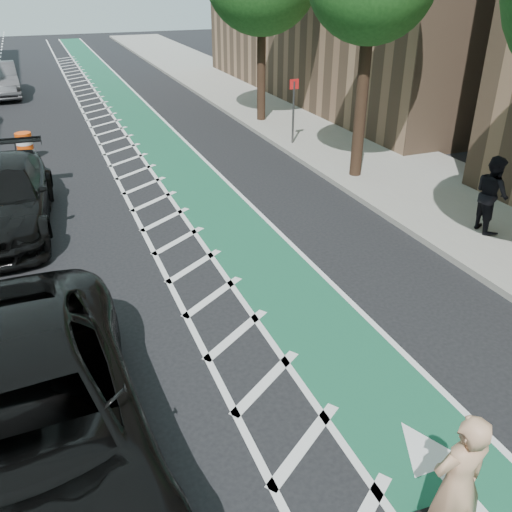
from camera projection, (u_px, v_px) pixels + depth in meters
ground at (175, 407)px, 8.23m from camera, size 120.00×120.00×0.00m
bike_lane at (189, 178)px, 17.44m from camera, size 2.00×90.00×0.01m
buffer_strip at (143, 184)px, 16.95m from camera, size 1.40×90.00×0.01m
sidewalk_right at (364, 154)px, 19.54m from camera, size 5.00×90.00×0.15m
curb_right at (302, 161)px, 18.73m from camera, size 0.12×90.00×0.16m
sign_post at (293, 111)px, 19.97m from camera, size 0.35×0.08×2.47m
skateboarder at (458, 483)px, 5.75m from camera, size 0.70×0.48×1.86m
suv_near at (15, 432)px, 6.50m from camera, size 3.40×7.00×1.92m
suv_far at (1, 197)px, 13.65m from camera, size 2.74×5.89×1.67m
pedestrian at (492, 194)px, 13.15m from camera, size 0.88×1.04×1.89m
barrel_b at (25, 147)px, 18.95m from camera, size 0.70×0.70×0.95m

